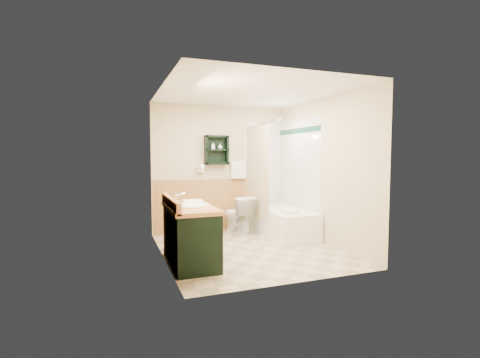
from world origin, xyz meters
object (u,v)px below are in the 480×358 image
at_px(bathtub, 283,222).
at_px(vanity, 190,235).
at_px(hair_dryer, 201,169).
at_px(wall_shelf, 217,150).
at_px(soap_bottle_a, 213,148).
at_px(vanity_book, 175,197).
at_px(toilet, 238,215).
at_px(soap_bottle_b, 220,147).

bearing_deg(bathtub, vanity, -151.90).
distance_m(hair_dryer, bathtub, 1.81).
height_order(vanity, bathtub, vanity).
relative_size(wall_shelf, vanity, 0.45).
relative_size(wall_shelf, soap_bottle_a, 4.15).
relative_size(vanity_book, soap_bottle_a, 1.57).
xyz_separation_m(toilet, soap_bottle_b, (-0.24, 0.30, 1.26)).
height_order(wall_shelf, soap_bottle_b, wall_shelf).
relative_size(hair_dryer, vanity_book, 1.15).
distance_m(vanity, bathtub, 2.18).
relative_size(toilet, soap_bottle_a, 5.33).
xyz_separation_m(wall_shelf, toilet, (0.31, -0.31, -1.20)).
distance_m(vanity, vanity_book, 0.56).
height_order(hair_dryer, soap_bottle_b, soap_bottle_b).
bearing_deg(vanity_book, soap_bottle_a, 31.82).
height_order(vanity, soap_bottle_b, soap_bottle_b).
distance_m(wall_shelf, vanity_book, 2.00).
relative_size(wall_shelf, vanity_book, 2.64).
bearing_deg(soap_bottle_b, vanity_book, -125.93).
bearing_deg(vanity, vanity_book, 127.76).
height_order(hair_dryer, bathtub, hair_dryer).
relative_size(hair_dryer, vanity, 0.20).
height_order(wall_shelf, bathtub, wall_shelf).
bearing_deg(bathtub, toilet, 148.20).
bearing_deg(bathtub, soap_bottle_b, 142.06).
bearing_deg(vanity, toilet, 50.52).
height_order(wall_shelf, toilet, wall_shelf).
distance_m(bathtub, toilet, 0.84).
relative_size(hair_dryer, toilet, 0.34).
xyz_separation_m(bathtub, vanity_book, (-2.08, -0.81, 0.65)).
distance_m(wall_shelf, vanity, 2.30).
xyz_separation_m(hair_dryer, vanity_book, (-0.76, -1.59, -0.32)).
height_order(vanity, soap_bottle_a, soap_bottle_a).
relative_size(wall_shelf, bathtub, 0.37).
xyz_separation_m(wall_shelf, vanity_book, (-1.06, -1.56, -0.67)).
bearing_deg(toilet, soap_bottle_b, -65.33).
relative_size(toilet, vanity_book, 3.38).
bearing_deg(wall_shelf, vanity_book, -124.15).
height_order(hair_dryer, vanity, hair_dryer).
bearing_deg(toilet, hair_dryer, -42.71).
relative_size(wall_shelf, hair_dryer, 2.29).
height_order(wall_shelf, vanity, wall_shelf).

